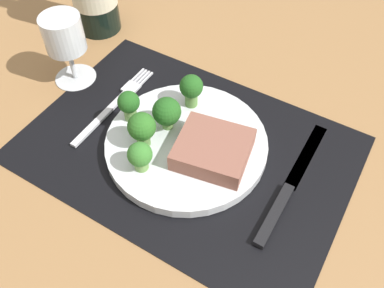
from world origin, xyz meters
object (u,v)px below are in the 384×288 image
(knife, at_px, (288,190))
(wine_glass, at_px, (65,39))
(steak, at_px, (213,149))
(plate, at_px, (186,144))
(fork, at_px, (115,104))

(knife, bearing_deg, wine_glass, 173.27)
(steak, xyz_separation_m, wine_glass, (-0.29, 0.04, 0.05))
(plate, relative_size, knife, 1.02)
(wine_glass, bearing_deg, steak, -7.75)
(plate, bearing_deg, wine_glass, 171.99)
(wine_glass, bearing_deg, fork, -11.30)
(steak, distance_m, fork, 0.19)
(plate, relative_size, steak, 2.40)
(fork, bearing_deg, knife, 0.87)
(plate, bearing_deg, fork, 174.31)
(steak, relative_size, fork, 0.51)
(steak, relative_size, knife, 0.42)
(plate, bearing_deg, knife, 1.95)
(steak, height_order, wine_glass, wine_glass)
(plate, xyz_separation_m, fork, (-0.14, 0.01, -0.01))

